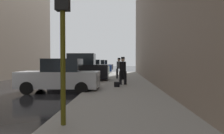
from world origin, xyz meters
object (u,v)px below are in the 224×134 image
Objects in this scene: parked_blue_sedan at (96,67)px; parked_gray_coupe at (101,66)px; pedestrian_with_beanie at (119,67)px; pedestrian_with_fedora at (123,69)px; rolling_suitcase at (122,75)px; traffic_light at (63,15)px; parked_black_suv at (80,69)px; parked_silver_sedan at (60,76)px; fire_hydrant at (103,76)px; parked_dark_green_sedan at (90,69)px; duffel_bag at (117,84)px.

parked_blue_sedan is 6.13m from parked_gray_coupe.
parked_gray_coupe is at bearing 100.51° from pedestrian_with_beanie.
pedestrian_with_fedora reaches higher than rolling_suitcase.
parked_blue_sedan is 24.39m from traffic_light.
parked_black_suv is at bearing 98.73° from traffic_light.
parked_blue_sedan is 2.40× the size of pedestrian_with_fedora.
fire_hydrant is (1.80, 5.89, -0.35)m from parked_silver_sedan.
rolling_suitcase is (3.37, 0.82, -0.54)m from parked_black_suv.
traffic_light reaches higher than parked_dark_green_sedan.
pedestrian_with_fedora is (3.38, -3.13, 0.10)m from parked_black_suv.
parked_gray_coupe is 6.06× the size of fire_hydrant.
rolling_suitcase is at bearing 90.10° from pedestrian_with_fedora.
parked_silver_sedan is at bearing -117.41° from rolling_suitcase.
parked_black_suv is 12.18m from parked_blue_sedan.
pedestrian_with_fedora is 1.71× the size of rolling_suitcase.
pedestrian_with_fedora is (3.38, -8.82, 0.29)m from parked_dark_green_sedan.
parked_silver_sedan is 0.99× the size of parked_blue_sedan.
rolling_suitcase is 5.18m from duffel_bag.
fire_hydrant is at bearing -71.80° from parked_dark_green_sedan.
duffel_bag is (-0.37, -1.21, -0.85)m from pedestrian_with_fedora.
pedestrian_with_fedora is at bearing -42.82° from parked_black_suv.
traffic_light is (1.85, -24.25, 1.91)m from parked_blue_sedan.
parked_black_suv is 4.44× the size of rolling_suitcase.
pedestrian_with_beanie is at bearing 66.98° from parked_silver_sedan.
parked_black_suv is (-0.00, 5.69, 0.18)m from parked_silver_sedan.
parked_blue_sedan is at bearing -90.00° from parked_gray_coupe.
parked_black_suv is 1.08× the size of parked_gray_coupe.
pedestrian_with_fedora is (3.38, 2.56, 0.29)m from parked_silver_sedan.
parked_dark_green_sedan is 5.13m from pedestrian_with_beanie.
parked_black_suv is 1.89m from fire_hydrant.
fire_hydrant is 0.40× the size of pedestrian_with_fedora.
parked_black_suv is 5.69m from parked_dark_green_sedan.
fire_hydrant is at bearing -132.65° from pedestrian_with_beanie.
parked_blue_sedan is 4.09× the size of rolling_suitcase.
traffic_light is 3.46× the size of rolling_suitcase.
pedestrian_with_beanie is at bearing 84.79° from traffic_light.
pedestrian_with_beanie reaches higher than parked_dark_green_sedan.
parked_gray_coupe is at bearing 90.00° from parked_silver_sedan.
fire_hydrant is 3.74m from pedestrian_with_fedora.
pedestrian_with_fedora reaches higher than parked_blue_sedan.
traffic_light is (1.85, -6.38, 1.91)m from parked_silver_sedan.
pedestrian_with_fedora is at bearing -69.02° from parked_dark_green_sedan.
parked_silver_sedan is 0.99× the size of parked_gray_coupe.
traffic_light is at bearing -81.27° from parked_black_suv.
parked_gray_coupe is (-0.00, 24.00, 0.00)m from parked_silver_sedan.
parked_silver_sedan is 6.17m from fire_hydrant.
parked_blue_sedan is 1.00× the size of parked_gray_coupe.
pedestrian_with_fedora is at bearing 80.30° from traffic_light.
parked_black_suv is 10.50× the size of duffel_bag.
parked_gray_coupe is at bearing 90.00° from parked_dark_green_sedan.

